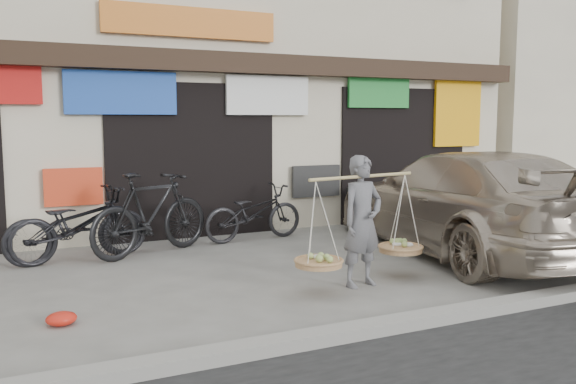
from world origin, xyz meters
name	(u,v)px	position (x,y,z in m)	size (l,w,h in m)	color
ground	(276,285)	(0.00, 0.00, 0.00)	(70.00, 70.00, 0.00)	gray
kerb	(362,330)	(0.00, -2.00, 0.06)	(70.00, 0.25, 0.12)	gray
shophouse_block	(151,54)	(0.00, 6.42, 3.45)	(14.00, 6.32, 7.00)	beige
neighbor_east	(571,84)	(13.50, 7.00, 3.20)	(12.00, 7.00, 6.40)	beige
street_vendor	(362,226)	(0.96, -0.48, 0.75)	(1.90, 0.79, 1.63)	slate
bike_0	(75,225)	(-2.10, 2.50, 0.54)	(0.71, 2.04, 1.07)	black
bike_1	(151,213)	(-1.00, 2.42, 0.64)	(0.60, 2.13, 1.28)	black
bike_2	(254,213)	(0.85, 2.78, 0.48)	(0.63, 1.82, 0.96)	black
bike_3	(80,224)	(-2.03, 2.50, 0.54)	(0.71, 2.04, 1.07)	black
suv	(465,202)	(3.43, 0.47, 0.80)	(2.96, 5.76, 1.60)	#B4A491
red_bag	(61,319)	(-2.58, -0.43, 0.07)	(0.31, 0.25, 0.14)	red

